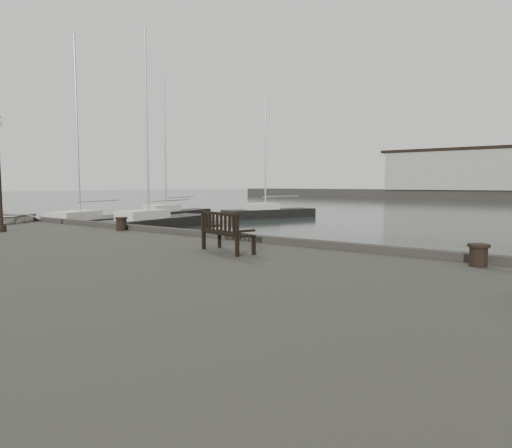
{
  "coord_description": "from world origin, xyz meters",
  "views": [
    {
      "loc": [
        7.19,
        -10.54,
        3.2
      ],
      "look_at": [
        -0.37,
        -0.5,
        2.1
      ],
      "focal_mm": 32.0,
      "sensor_mm": 36.0,
      "label": 1
    }
  ],
  "objects_px": {
    "bench": "(227,240)",
    "yacht_c": "(154,226)",
    "yacht_b": "(170,217)",
    "bollard_right": "(478,255)",
    "yacht_d": "(269,215)",
    "bollard_left": "(121,224)",
    "dinghy": "(11,217)",
    "yacht_a": "(85,227)"
  },
  "relations": [
    {
      "from": "bench",
      "to": "dinghy",
      "type": "height_order",
      "value": "bench"
    },
    {
      "from": "bollard_left",
      "to": "yacht_c",
      "type": "relative_size",
      "value": 0.03
    },
    {
      "from": "yacht_b",
      "to": "yacht_d",
      "type": "distance_m",
      "value": 9.52
    },
    {
      "from": "yacht_c",
      "to": "yacht_d",
      "type": "height_order",
      "value": "yacht_c"
    },
    {
      "from": "dinghy",
      "to": "yacht_c",
      "type": "bearing_deg",
      "value": 82.31
    },
    {
      "from": "bollard_right",
      "to": "yacht_b",
      "type": "distance_m",
      "value": 34.03
    },
    {
      "from": "bollard_left",
      "to": "yacht_b",
      "type": "height_order",
      "value": "yacht_b"
    },
    {
      "from": "bench",
      "to": "bollard_right",
      "type": "bearing_deg",
      "value": 32.9
    },
    {
      "from": "dinghy",
      "to": "yacht_a",
      "type": "height_order",
      "value": "yacht_a"
    },
    {
      "from": "dinghy",
      "to": "yacht_d",
      "type": "distance_m",
      "value": 27.22
    },
    {
      "from": "bench",
      "to": "yacht_c",
      "type": "height_order",
      "value": "yacht_c"
    },
    {
      "from": "bench",
      "to": "bollard_right",
      "type": "relative_size",
      "value": 3.81
    },
    {
      "from": "bollard_left",
      "to": "yacht_d",
      "type": "bearing_deg",
      "value": 114.52
    },
    {
      "from": "bollard_right",
      "to": "yacht_a",
      "type": "height_order",
      "value": "yacht_a"
    },
    {
      "from": "bench",
      "to": "yacht_c",
      "type": "distance_m",
      "value": 22.39
    },
    {
      "from": "yacht_a",
      "to": "yacht_b",
      "type": "xyz_separation_m",
      "value": [
        -2.4,
        9.95,
        0.01
      ]
    },
    {
      "from": "yacht_b",
      "to": "bollard_right",
      "type": "bearing_deg",
      "value": -41.11
    },
    {
      "from": "dinghy",
      "to": "yacht_b",
      "type": "xyz_separation_m",
      "value": [
        -10.87,
        18.78,
        -1.57
      ]
    },
    {
      "from": "bench",
      "to": "yacht_c",
      "type": "xyz_separation_m",
      "value": [
        -18.09,
        13.1,
        -1.62
      ]
    },
    {
      "from": "yacht_d",
      "to": "yacht_c",
      "type": "bearing_deg",
      "value": -67.74
    },
    {
      "from": "bench",
      "to": "yacht_b",
      "type": "distance_m",
      "value": 30.63
    },
    {
      "from": "yacht_a",
      "to": "yacht_b",
      "type": "relative_size",
      "value": 1.03
    },
    {
      "from": "yacht_b",
      "to": "yacht_c",
      "type": "xyz_separation_m",
      "value": [
        5.44,
        -6.45,
        -0.0
      ]
    },
    {
      "from": "dinghy",
      "to": "yacht_a",
      "type": "distance_m",
      "value": 12.34
    },
    {
      "from": "bench",
      "to": "bollard_right",
      "type": "height_order",
      "value": "bench"
    },
    {
      "from": "yacht_c",
      "to": "yacht_d",
      "type": "bearing_deg",
      "value": 81.87
    },
    {
      "from": "yacht_a",
      "to": "bench",
      "type": "bearing_deg",
      "value": -42.14
    },
    {
      "from": "dinghy",
      "to": "yacht_b",
      "type": "relative_size",
      "value": 0.19
    },
    {
      "from": "bollard_right",
      "to": "dinghy",
      "type": "relative_size",
      "value": 0.18
    },
    {
      "from": "bollard_right",
      "to": "yacht_a",
      "type": "xyz_separation_m",
      "value": [
        -26.43,
        8.06,
        -1.55
      ]
    },
    {
      "from": "bollard_right",
      "to": "yacht_d",
      "type": "distance_m",
      "value": 34.92
    },
    {
      "from": "yacht_a",
      "to": "bollard_right",
      "type": "bearing_deg",
      "value": -34.67
    },
    {
      "from": "bollard_right",
      "to": "bench",
      "type": "bearing_deg",
      "value": -163.84
    },
    {
      "from": "bollard_left",
      "to": "dinghy",
      "type": "bearing_deg",
      "value": -171.54
    },
    {
      "from": "yacht_b",
      "to": "yacht_d",
      "type": "relative_size",
      "value": 1.13
    },
    {
      "from": "bollard_left",
      "to": "bollard_right",
      "type": "height_order",
      "value": "bollard_left"
    },
    {
      "from": "bollard_right",
      "to": "yacht_d",
      "type": "relative_size",
      "value": 0.04
    },
    {
      "from": "yacht_b",
      "to": "dinghy",
      "type": "bearing_deg",
      "value": -69.04
    },
    {
      "from": "bollard_right",
      "to": "dinghy",
      "type": "bearing_deg",
      "value": -177.55
    },
    {
      "from": "dinghy",
      "to": "yacht_a",
      "type": "relative_size",
      "value": 0.18
    },
    {
      "from": "dinghy",
      "to": "yacht_d",
      "type": "bearing_deg",
      "value": 70.12
    },
    {
      "from": "bench",
      "to": "dinghy",
      "type": "xyz_separation_m",
      "value": [
        -12.66,
        0.77,
        -0.04
      ]
    }
  ]
}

